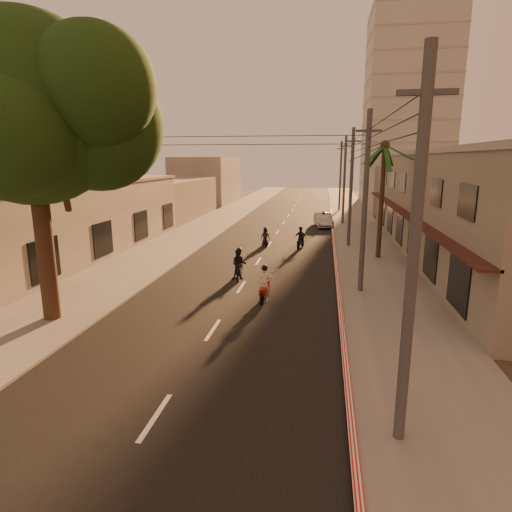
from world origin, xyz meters
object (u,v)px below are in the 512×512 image
object	(u,v)px
parked_car	(323,220)
palm_tree	(385,152)
scooter_mid_b	(300,239)
scooter_far_b	(323,220)
scooter_far_a	(265,238)
broadleaf_tree	(42,111)
scooter_red	(265,285)
scooter_mid_a	(239,265)

from	to	relation	value
parked_car	palm_tree	bearing A→B (deg)	-83.30
scooter_mid_b	scooter_far_b	world-z (taller)	scooter_mid_b
scooter_far_a	broadleaf_tree	bearing A→B (deg)	-122.66
scooter_red	scooter_far_b	xyz separation A→B (m)	(2.66, 23.76, -0.07)
scooter_far_a	scooter_far_b	world-z (taller)	scooter_far_b
scooter_mid_b	scooter_far_b	bearing A→B (deg)	93.38
scooter_red	scooter_mid_a	xyz separation A→B (m)	(-1.95, 3.55, 0.05)
broadleaf_tree	scooter_far_b	bearing A→B (deg)	68.60
scooter_mid_b	broadleaf_tree	bearing A→B (deg)	-106.99
broadleaf_tree	scooter_far_b	world-z (taller)	broadleaf_tree
palm_tree	parked_car	world-z (taller)	palm_tree
broadleaf_tree	scooter_far_a	size ratio (longest dim) A/B	7.67
broadleaf_tree	scooter_mid_a	world-z (taller)	broadleaf_tree
broadleaf_tree	palm_tree	world-z (taller)	broadleaf_tree
broadleaf_tree	scooter_far_b	xyz separation A→B (m)	(10.81, 27.58, -7.76)
scooter_mid_a	scooter_far_b	distance (m)	20.73
broadleaf_tree	scooter_far_a	bearing A→B (deg)	69.28
scooter_mid_b	scooter_red	bearing A→B (deg)	-82.54
scooter_mid_a	parked_car	xyz separation A→B (m)	(4.63, 20.34, -0.12)
scooter_mid_a	scooter_mid_b	world-z (taller)	scooter_mid_a
palm_tree	scooter_far_a	world-z (taller)	palm_tree
palm_tree	scooter_red	distance (m)	13.53
scooter_mid_b	scooter_far_a	xyz separation A→B (m)	(-2.76, 0.33, -0.07)
broadleaf_tree	parked_car	distance (m)	30.75
scooter_red	parked_car	size ratio (longest dim) A/B	0.41
scooter_red	scooter_mid_b	world-z (taller)	scooter_red
scooter_red	scooter_far_b	size ratio (longest dim) A/B	1.16
palm_tree	parked_car	distance (m)	15.74
scooter_mid_b	palm_tree	bearing A→B (deg)	-14.19
scooter_mid_b	scooter_far_a	size ratio (longest dim) A/B	1.10
scooter_far_b	parked_car	distance (m)	0.13
scooter_far_a	scooter_far_b	size ratio (longest dim) A/B	1.00
broadleaf_tree	scooter_far_a	xyz separation A→B (m)	(6.38, 16.87, -7.77)
scooter_mid_a	scooter_far_b	size ratio (longest dim) A/B	1.19
scooter_mid_a	palm_tree	bearing A→B (deg)	32.56
scooter_far_b	parked_car	size ratio (longest dim) A/B	0.35
parked_car	scooter_far_a	bearing A→B (deg)	-120.86
scooter_far_b	scooter_red	bearing A→B (deg)	-108.99
scooter_red	scooter_mid_b	xyz separation A→B (m)	(1.00, 12.72, -0.01)
broadleaf_tree	scooter_mid_a	size ratio (longest dim) A/B	6.47
scooter_mid_a	scooter_red	bearing A→B (deg)	-66.23
scooter_mid_a	scooter_far_b	xyz separation A→B (m)	(4.62, 20.21, -0.11)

